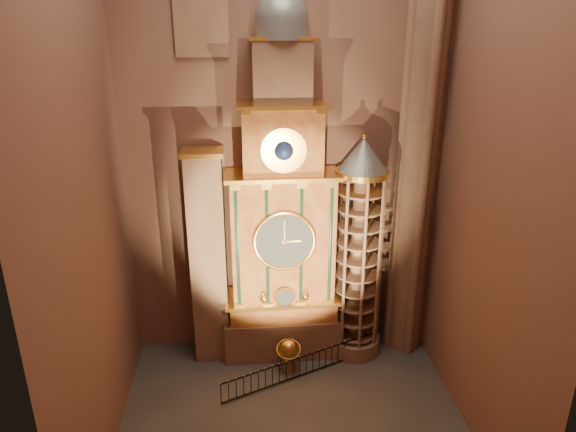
{
  "coord_description": "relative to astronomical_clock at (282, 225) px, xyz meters",
  "views": [
    {
      "loc": [
        -1.77,
        -16.52,
        15.2
      ],
      "look_at": [
        0.07,
        3.0,
        7.84
      ],
      "focal_mm": 32.0,
      "sensor_mm": 36.0,
      "label": 1
    }
  ],
  "objects": [
    {
      "name": "celestial_globe",
      "position": [
        0.13,
        -1.65,
        -5.69
      ],
      "size": [
        1.18,
        1.12,
        1.65
      ],
      "color": "#8C634C",
      "rests_on": "floor"
    },
    {
      "name": "gothic_pier",
      "position": [
        6.1,
        0.04,
        4.32
      ],
      "size": [
        2.04,
        2.04,
        22.0
      ],
      "color": "#8C634C",
      "rests_on": "floor"
    },
    {
      "name": "portrait_tower",
      "position": [
        -3.4,
        0.02,
        -1.53
      ],
      "size": [
        1.8,
        1.6,
        10.2
      ],
      "color": "#8C634C",
      "rests_on": "floor"
    },
    {
      "name": "floor",
      "position": [
        0.0,
        -4.96,
        -6.68
      ],
      "size": [
        14.0,
        14.0,
        0.0
      ],
      "primitive_type": "plane",
      "color": "#383330",
      "rests_on": "ground"
    },
    {
      "name": "iron_railing",
      "position": [
        0.75,
        -2.13,
        -6.11
      ],
      "size": [
        7.38,
        3.22,
        1.04
      ],
      "color": "black",
      "rests_on": "floor"
    },
    {
      "name": "wall_back",
      "position": [
        0.0,
        1.04,
        4.32
      ],
      "size": [
        22.0,
        0.0,
        22.0
      ],
      "primitive_type": "plane",
      "rotation": [
        1.57,
        0.0,
        0.0
      ],
      "color": "brown",
      "rests_on": "floor"
    },
    {
      "name": "astronomical_clock",
      "position": [
        0.0,
        0.0,
        0.0
      ],
      "size": [
        5.6,
        2.41,
        16.7
      ],
      "color": "#8C634C",
      "rests_on": "floor"
    },
    {
      "name": "wall_left",
      "position": [
        -7.0,
        -4.96,
        4.32
      ],
      "size": [
        0.0,
        22.0,
        22.0
      ],
      "primitive_type": "plane",
      "rotation": [
        1.57,
        0.0,
        1.57
      ],
      "color": "brown",
      "rests_on": "floor"
    },
    {
      "name": "wall_right",
      "position": [
        7.0,
        -4.96,
        4.32
      ],
      "size": [
        0.0,
        22.0,
        22.0
      ],
      "primitive_type": "plane",
      "rotation": [
        1.57,
        0.0,
        -1.57
      ],
      "color": "brown",
      "rests_on": "floor"
    },
    {
      "name": "stair_turret",
      "position": [
        3.5,
        -0.26,
        -1.41
      ],
      "size": [
        2.5,
        2.5,
        10.8
      ],
      "color": "#8C634C",
      "rests_on": "floor"
    }
  ]
}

